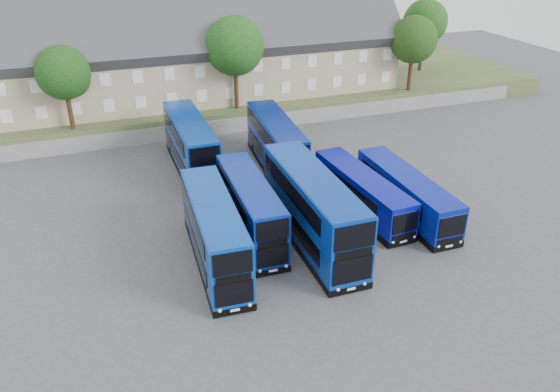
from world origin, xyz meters
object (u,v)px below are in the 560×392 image
(tree_west, at_px, (65,74))
(tree_east, at_px, (414,41))
(tree_far, at_px, (425,24))
(coach_east_a, at_px, (362,194))
(tree_mid, at_px, (236,48))
(dd_front_mid, at_px, (250,210))
(dd_front_left, at_px, (215,234))

(tree_west, distance_m, tree_east, 36.00)
(tree_far, bearing_deg, coach_east_a, -129.56)
(tree_west, xyz_separation_m, tree_mid, (16.00, 0.50, 1.02))
(dd_front_mid, height_order, tree_mid, tree_mid)
(dd_front_left, height_order, tree_mid, tree_mid)
(dd_front_mid, height_order, tree_east, tree_east)
(coach_east_a, bearing_deg, tree_west, 130.10)
(coach_east_a, relative_size, tree_mid, 1.20)
(dd_front_mid, xyz_separation_m, tree_mid, (5.27, 21.19, 6.07))
(tree_east, bearing_deg, coach_east_a, -129.20)
(tree_mid, bearing_deg, dd_front_mid, -103.97)
(tree_mid, height_order, tree_east, tree_mid)
(coach_east_a, distance_m, tree_east, 26.79)
(tree_mid, distance_m, tree_east, 20.02)
(dd_front_left, xyz_separation_m, dd_front_mid, (3.09, 2.50, -0.12))
(tree_west, height_order, tree_east, tree_east)
(tree_west, xyz_separation_m, tree_east, (36.00, 0.00, 0.34))
(tree_mid, relative_size, tree_east, 1.12)
(dd_front_mid, distance_m, tree_far, 42.16)
(tree_east, bearing_deg, tree_west, -180.00)
(dd_front_mid, bearing_deg, dd_front_left, -139.19)
(tree_east, height_order, tree_far, tree_far)
(dd_front_mid, distance_m, tree_mid, 22.67)
(coach_east_a, distance_m, tree_mid, 22.05)
(tree_west, bearing_deg, coach_east_a, -46.08)
(dd_front_left, xyz_separation_m, tree_mid, (8.36, 23.69, 5.94))
(dd_front_mid, bearing_deg, tree_west, 119.25)
(tree_mid, xyz_separation_m, tree_far, (26.00, 6.50, -0.34))
(tree_far, bearing_deg, dd_front_mid, -138.47)
(coach_east_a, xyz_separation_m, tree_west, (-19.49, 20.24, 5.60))
(coach_east_a, bearing_deg, dd_front_left, -169.84)
(tree_west, bearing_deg, dd_front_left, -71.77)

